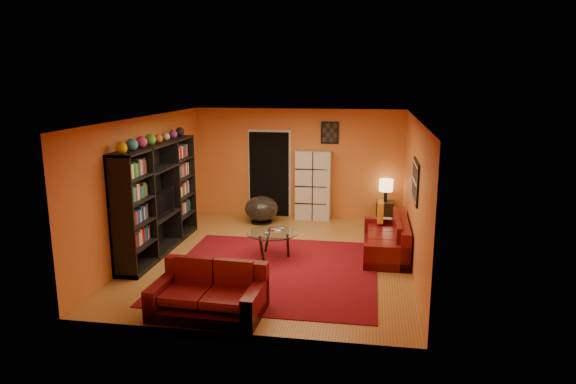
% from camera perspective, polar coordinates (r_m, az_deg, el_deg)
% --- Properties ---
extents(floor, '(6.00, 6.00, 0.00)m').
position_cam_1_polar(floor, '(9.75, -1.45, -7.23)').
color(floor, brown).
rests_on(floor, ground).
extents(ceiling, '(6.00, 6.00, 0.00)m').
position_cam_1_polar(ceiling, '(9.20, -1.54, 8.18)').
color(ceiling, white).
rests_on(ceiling, wall_back).
extents(wall_back, '(6.00, 0.00, 6.00)m').
position_cam_1_polar(wall_back, '(12.30, 1.13, 3.20)').
color(wall_back, '#CB6A2C').
rests_on(wall_back, floor).
extents(wall_front, '(6.00, 0.00, 6.00)m').
position_cam_1_polar(wall_front, '(6.57, -6.43, -5.27)').
color(wall_front, '#CB6A2C').
rests_on(wall_front, floor).
extents(wall_left, '(0.00, 6.00, 6.00)m').
position_cam_1_polar(wall_left, '(10.16, -15.49, 0.73)').
color(wall_left, '#CB6A2C').
rests_on(wall_left, floor).
extents(wall_right, '(0.00, 6.00, 6.00)m').
position_cam_1_polar(wall_right, '(9.26, 13.88, -0.29)').
color(wall_right, '#CB6A2C').
rests_on(wall_right, floor).
extents(rug, '(3.60, 3.60, 0.01)m').
position_cam_1_polar(rug, '(9.09, -1.66, -8.70)').
color(rug, '#510911').
rests_on(rug, floor).
extents(doorway, '(0.95, 0.10, 2.04)m').
position_cam_1_polar(doorway, '(12.43, -2.10, 1.98)').
color(doorway, black).
rests_on(doorway, floor).
extents(wall_art_right, '(0.03, 1.00, 0.70)m').
position_cam_1_polar(wall_art_right, '(8.91, 13.99, 1.17)').
color(wall_art_right, black).
rests_on(wall_art_right, wall_right).
extents(wall_art_back, '(0.42, 0.03, 0.52)m').
position_cam_1_polar(wall_art_back, '(12.10, 4.67, 6.59)').
color(wall_art_back, black).
rests_on(wall_art_back, wall_back).
extents(entertainment_unit, '(0.45, 3.00, 2.10)m').
position_cam_1_polar(entertainment_unit, '(10.12, -14.25, -0.69)').
color(entertainment_unit, black).
rests_on(entertainment_unit, floor).
extents(tv, '(0.91, 0.12, 0.53)m').
position_cam_1_polar(tv, '(10.04, -14.15, -1.17)').
color(tv, black).
rests_on(tv, entertainment_unit).
extents(sofa, '(0.83, 1.99, 0.85)m').
position_cam_1_polar(sofa, '(10.01, 11.25, -5.21)').
color(sofa, '#4E0A0F').
rests_on(sofa, rug).
extents(loveseat, '(1.60, 1.00, 0.85)m').
position_cam_1_polar(loveseat, '(7.59, -8.64, -11.04)').
color(loveseat, '#4E0A0F').
rests_on(loveseat, rug).
extents(throw_pillow, '(0.12, 0.42, 0.42)m').
position_cam_1_polar(throw_pillow, '(10.68, 10.22, -2.13)').
color(throw_pillow, orange).
rests_on(throw_pillow, sofa).
extents(coffee_table, '(0.96, 0.96, 0.48)m').
position_cam_1_polar(coffee_table, '(9.62, -1.76, -4.78)').
color(coffee_table, silver).
rests_on(coffee_table, floor).
extents(storage_cabinet, '(0.83, 0.39, 1.64)m').
position_cam_1_polar(storage_cabinet, '(12.14, 2.83, 0.76)').
color(storage_cabinet, beige).
rests_on(storage_cabinet, floor).
extents(bowl_chair, '(0.78, 0.78, 0.63)m').
position_cam_1_polar(bowl_chair, '(11.91, -2.97, -1.87)').
color(bowl_chair, black).
rests_on(bowl_chair, floor).
extents(side_table, '(0.42, 0.42, 0.50)m').
position_cam_1_polar(side_table, '(12.16, 10.72, -2.20)').
color(side_table, black).
rests_on(side_table, floor).
extents(table_lamp, '(0.31, 0.31, 0.52)m').
position_cam_1_polar(table_lamp, '(12.02, 10.84, 0.68)').
color(table_lamp, black).
rests_on(table_lamp, side_table).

